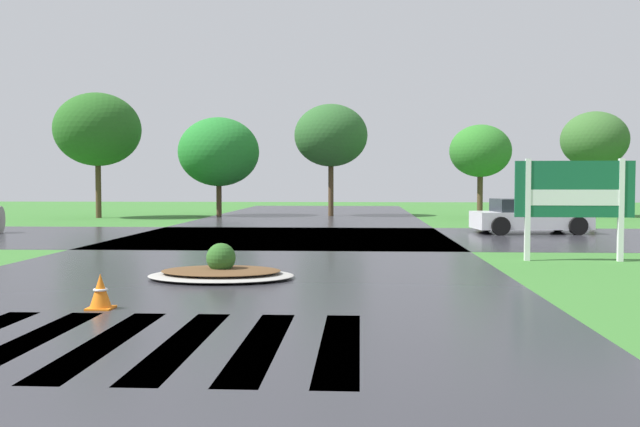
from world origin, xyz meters
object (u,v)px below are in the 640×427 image
object	(u,v)px
car_blue_compact	(529,217)
estate_billboard	(574,194)
median_island	(221,272)
traffic_cone	(100,292)

from	to	relation	value
car_blue_compact	estate_billboard	bearing A→B (deg)	-102.42
estate_billboard	median_island	distance (m)	8.46
traffic_cone	estate_billboard	bearing A→B (deg)	37.85
car_blue_compact	median_island	bearing A→B (deg)	-130.71
median_island	traffic_cone	bearing A→B (deg)	-108.55
median_island	car_blue_compact	distance (m)	15.08
estate_billboard	traffic_cone	world-z (taller)	estate_billboard
estate_billboard	traffic_cone	xyz separation A→B (m)	(-8.71, -6.77, -1.32)
estate_billboard	traffic_cone	size ratio (longest dim) A/B	5.24
median_island	traffic_cone	distance (m)	3.50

